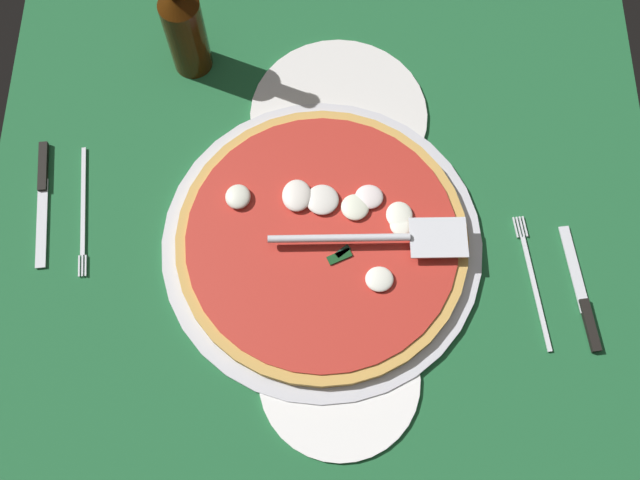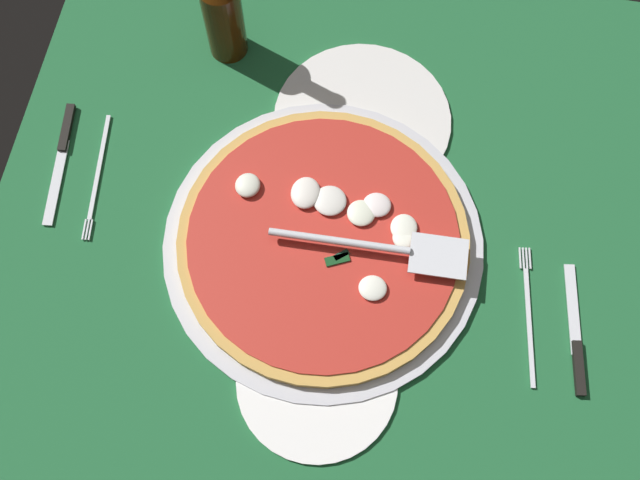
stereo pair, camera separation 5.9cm
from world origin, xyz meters
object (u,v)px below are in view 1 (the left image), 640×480
pizza_server (381,238)px  dinner_plate_right (341,380)px  pizza (321,239)px  place_setting_far (559,291)px  place_setting_near (64,202)px  dinner_plate_left (340,116)px  beer_bottle (186,27)px

pizza_server → dinner_plate_right: bearing=-107.5°
pizza → place_setting_far: 32.58cm
pizza → place_setting_near: pizza is taller
dinner_plate_left → pizza: bearing=-7.6°
place_setting_far → place_setting_near: bearing=71.8°
beer_bottle → place_setting_far: bearing=55.1°
beer_bottle → dinner_plate_right: bearing=24.6°
pizza → pizza_server: (0.76, 7.87, 2.53)cm
pizza_server → beer_bottle: (-29.67, -26.97, 4.25)cm
pizza_server → beer_bottle: beer_bottle is taller
place_setting_far → beer_bottle: bearing=47.4°
place_setting_far → beer_bottle: (-35.49, -50.96, 8.60)cm
pizza_server → place_setting_near: (-6.68, -43.75, -4.34)cm
place_setting_far → dinner_plate_right: bearing=104.7°
dinner_plate_right → place_setting_near: 45.71cm
dinner_plate_right → place_setting_far: (-12.03, 29.16, -0.15)cm
dinner_plate_right → dinner_plate_left: bearing=-179.9°
pizza → beer_bottle: beer_bottle is taller
place_setting_far → dinner_plate_left: bearing=40.1°
pizza_server → place_setting_far: bearing=-14.9°
dinner_plate_left → place_setting_far: place_setting_far is taller
place_setting_near → beer_bottle: beer_bottle is taller
place_setting_near → beer_bottle: 29.74cm
pizza_server → pizza: bearing=173.2°
pizza_server → beer_bottle: 40.32cm
dinner_plate_right → beer_bottle: size_ratio=0.90×
beer_bottle → place_setting_near: bearing=-36.1°
pizza → place_setting_near: bearing=-99.4°
pizza_server → place_setting_near: pizza_server is taller
dinner_plate_right → beer_bottle: 52.95cm
place_setting_far → beer_bottle: size_ratio=0.95×
pizza_server → place_setting_near: bearing=170.0°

